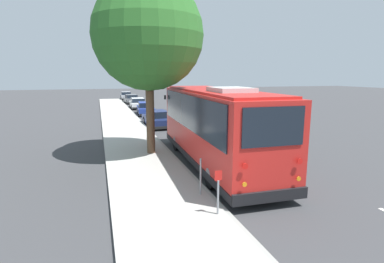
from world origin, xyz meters
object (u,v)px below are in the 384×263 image
object	(u,v)px
shuttle_bus	(215,123)
parked_sedan_white	(138,103)
parked_sedan_gray	(131,99)
street_tree	(147,27)
sign_post_far	(201,177)
parked_sedan_blue	(146,109)
parked_sedan_silver	(126,96)
parked_sedan_navy	(157,119)
sign_post_near	(218,192)

from	to	relation	value
shuttle_bus	parked_sedan_white	size ratio (longest dim) A/B	2.27
parked_sedan_gray	street_tree	size ratio (longest dim) A/B	0.47
parked_sedan_white	sign_post_far	xyz separation A→B (m)	(-28.30, 1.51, 0.18)
shuttle_bus	parked_sedan_gray	bearing A→B (deg)	2.71
shuttle_bus	sign_post_far	size ratio (longest dim) A/B	8.33
shuttle_bus	street_tree	distance (m)	5.68
parked_sedan_blue	parked_sedan_silver	distance (m)	19.89
parked_sedan_blue	parked_sedan_silver	world-z (taller)	parked_sedan_silver
parked_sedan_navy	street_tree	bearing A→B (deg)	163.31
parked_sedan_gray	parked_sedan_white	bearing A→B (deg)	176.42
parked_sedan_white	sign_post_far	bearing A→B (deg)	178.58
parked_sedan_blue	parked_sedan_gray	distance (m)	13.04
parked_sedan_gray	sign_post_far	world-z (taller)	sign_post_far
parked_sedan_navy	shuttle_bus	bearing A→B (deg)	179.37
parked_sedan_blue	sign_post_near	bearing A→B (deg)	-179.46
parked_sedan_blue	sign_post_near	distance (m)	23.71
street_tree	sign_post_near	world-z (taller)	street_tree
parked_sedan_silver	parked_sedan_gray	bearing A→B (deg)	-177.04
street_tree	parked_sedan_silver	bearing A→B (deg)	-3.14
parked_sedan_blue	shuttle_bus	bearing A→B (deg)	-174.67
shuttle_bus	street_tree	bearing A→B (deg)	46.85
sign_post_near	parked_sedan_gray	bearing A→B (deg)	-2.26
parked_sedan_white	street_tree	bearing A→B (deg)	176.08
parked_sedan_blue	street_tree	world-z (taller)	street_tree
shuttle_bus	parked_sedan_blue	bearing A→B (deg)	2.98
sign_post_near	shuttle_bus	bearing A→B (deg)	-20.46
parked_sedan_blue	street_tree	distance (m)	17.19
parked_sedan_silver	sign_post_far	world-z (taller)	sign_post_far
parked_sedan_white	parked_sedan_gray	size ratio (longest dim) A/B	1.04
parked_sedan_gray	parked_sedan_blue	bearing A→B (deg)	176.32
parked_sedan_gray	street_tree	distance (m)	29.73
parked_sedan_blue	parked_sedan_gray	world-z (taller)	parked_sedan_blue
parked_sedan_navy	parked_sedan_silver	xyz separation A→B (m)	(27.46, 0.02, 0.02)
street_tree	sign_post_far	size ratio (longest dim) A/B	7.49
sign_post_near	parked_sedan_blue	bearing A→B (deg)	-3.73
parked_sedan_navy	parked_sedan_blue	xyz separation A→B (m)	(7.57, -0.20, 0.01)
sign_post_near	street_tree	bearing A→B (deg)	4.88
parked_sedan_blue	sign_post_far	world-z (taller)	sign_post_far
parked_sedan_navy	sign_post_near	bearing A→B (deg)	171.76
shuttle_bus	sign_post_near	world-z (taller)	shuttle_bus
parked_sedan_navy	parked_sedan_white	world-z (taller)	parked_sedan_navy
parked_sedan_white	parked_sedan_silver	size ratio (longest dim) A/B	1.08
shuttle_bus	sign_post_far	bearing A→B (deg)	153.83
shuttle_bus	street_tree	xyz separation A→B (m)	(2.54, 2.54, 4.40)
shuttle_bus	parked_sedan_silver	distance (m)	38.51
shuttle_bus	parked_sedan_navy	size ratio (longest dim) A/B	2.27
sign_post_near	parked_sedan_navy	bearing A→B (deg)	-4.77
parked_sedan_navy	sign_post_far	world-z (taller)	sign_post_far
parked_sedan_gray	street_tree	xyz separation A→B (m)	(-29.09, 2.10, 5.76)
sign_post_far	parked_sedan_navy	bearing A→B (deg)	-5.27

